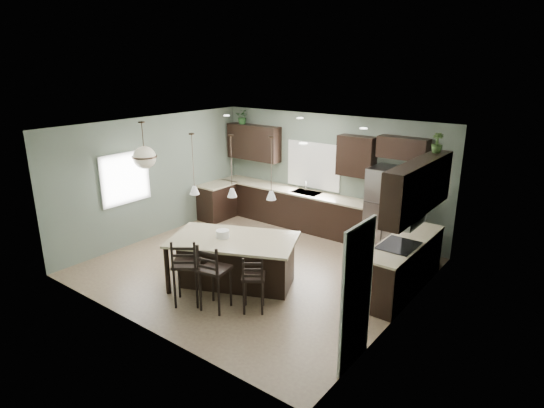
{
  "coord_description": "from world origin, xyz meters",
  "views": [
    {
      "loc": [
        5.31,
        -6.46,
        3.97
      ],
      "look_at": [
        0.1,
        0.4,
        1.25
      ],
      "focal_mm": 30.0,
      "sensor_mm": 36.0,
      "label": 1
    }
  ],
  "objects_px": {
    "bar_stool_left": "(187,271)",
    "refrigerator": "(390,211)",
    "plant_back_left": "(243,117)",
    "serving_dish": "(223,234)",
    "kitchen_island": "(234,262)",
    "bar_stool_center": "(215,276)",
    "bar_stool_right": "(253,283)"
  },
  "relations": [
    {
      "from": "plant_back_left",
      "to": "serving_dish",
      "type": "bearing_deg",
      "value": -54.55
    },
    {
      "from": "serving_dish",
      "to": "bar_stool_left",
      "type": "distance_m",
      "value": 0.97
    },
    {
      "from": "serving_dish",
      "to": "plant_back_left",
      "type": "height_order",
      "value": "plant_back_left"
    },
    {
      "from": "bar_stool_left",
      "to": "plant_back_left",
      "type": "xyz_separation_m",
      "value": [
        -2.46,
        4.35,
        1.99
      ]
    },
    {
      "from": "bar_stool_center",
      "to": "serving_dish",
      "type": "bearing_deg",
      "value": 114.05
    },
    {
      "from": "refrigerator",
      "to": "serving_dish",
      "type": "height_order",
      "value": "refrigerator"
    },
    {
      "from": "kitchen_island",
      "to": "bar_stool_center",
      "type": "xyz_separation_m",
      "value": [
        0.31,
        -0.81,
        0.13
      ]
    },
    {
      "from": "serving_dish",
      "to": "bar_stool_left",
      "type": "bearing_deg",
      "value": -90.59
    },
    {
      "from": "bar_stool_right",
      "to": "plant_back_left",
      "type": "distance_m",
      "value": 5.62
    },
    {
      "from": "bar_stool_center",
      "to": "plant_back_left",
      "type": "xyz_separation_m",
      "value": [
        -2.97,
        4.2,
        1.99
      ]
    },
    {
      "from": "refrigerator",
      "to": "serving_dish",
      "type": "relative_size",
      "value": 7.71
    },
    {
      "from": "refrigerator",
      "to": "bar_stool_right",
      "type": "bearing_deg",
      "value": -101.47
    },
    {
      "from": "bar_stool_left",
      "to": "bar_stool_right",
      "type": "distance_m",
      "value": 1.16
    },
    {
      "from": "kitchen_island",
      "to": "bar_stool_right",
      "type": "relative_size",
      "value": 2.21
    },
    {
      "from": "kitchen_island",
      "to": "plant_back_left",
      "type": "height_order",
      "value": "plant_back_left"
    },
    {
      "from": "kitchen_island",
      "to": "bar_stool_left",
      "type": "relative_size",
      "value": 1.86
    },
    {
      "from": "bar_stool_center",
      "to": "bar_stool_right",
      "type": "height_order",
      "value": "bar_stool_center"
    },
    {
      "from": "plant_back_left",
      "to": "refrigerator",
      "type": "bearing_deg",
      "value": -2.59
    },
    {
      "from": "bar_stool_center",
      "to": "plant_back_left",
      "type": "relative_size",
      "value": 3.15
    },
    {
      "from": "serving_dish",
      "to": "bar_stool_right",
      "type": "bearing_deg",
      "value": -20.92
    },
    {
      "from": "kitchen_island",
      "to": "bar_stool_left",
      "type": "bearing_deg",
      "value": -125.12
    },
    {
      "from": "serving_dish",
      "to": "bar_stool_center",
      "type": "relative_size",
      "value": 0.2
    },
    {
      "from": "bar_stool_left",
      "to": "bar_stool_center",
      "type": "distance_m",
      "value": 0.53
    },
    {
      "from": "bar_stool_left",
      "to": "plant_back_left",
      "type": "distance_m",
      "value": 5.38
    },
    {
      "from": "refrigerator",
      "to": "serving_dish",
      "type": "xyz_separation_m",
      "value": [
        -1.78,
        -3.28,
        0.07
      ]
    },
    {
      "from": "bar_stool_left",
      "to": "refrigerator",
      "type": "bearing_deg",
      "value": 29.36
    },
    {
      "from": "kitchen_island",
      "to": "plant_back_left",
      "type": "bearing_deg",
      "value": 104.19
    },
    {
      "from": "refrigerator",
      "to": "bar_stool_right",
      "type": "relative_size",
      "value": 1.83
    },
    {
      "from": "refrigerator",
      "to": "bar_stool_center",
      "type": "xyz_separation_m",
      "value": [
        -1.28,
        -4.01,
        -0.33
      ]
    },
    {
      "from": "serving_dish",
      "to": "bar_stool_center",
      "type": "height_order",
      "value": "bar_stool_center"
    },
    {
      "from": "serving_dish",
      "to": "bar_stool_right",
      "type": "relative_size",
      "value": 0.24
    },
    {
      "from": "kitchen_island",
      "to": "bar_stool_center",
      "type": "relative_size",
      "value": 1.89
    }
  ]
}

